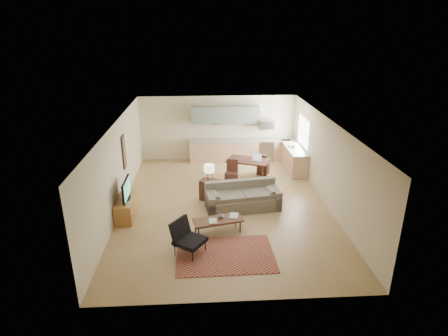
{
  "coord_description": "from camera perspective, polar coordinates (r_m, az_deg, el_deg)",
  "views": [
    {
      "loc": [
        -0.67,
        -10.78,
        5.41
      ],
      "look_at": [
        0.0,
        0.3,
        1.15
      ],
      "focal_mm": 30.0,
      "sensor_mm": 36.0,
      "label": 1
    }
  ],
  "objects": [
    {
      "name": "window_right",
      "position": [
        14.83,
        11.97,
        5.45
      ],
      "size": [
        0.02,
        1.4,
        1.05
      ],
      "primitive_type": "cube",
      "color": "white",
      "rests_on": "room"
    },
    {
      "name": "console_table",
      "position": [
        12.29,
        -2.22,
        -3.36
      ],
      "size": [
        0.7,
        0.6,
        0.69
      ],
      "primitive_type": null,
      "rotation": [
        0.0,
        0.0,
        -0.42
      ],
      "color": "#361C16",
      "rests_on": "floor"
    },
    {
      "name": "kitchen_microwave",
      "position": [
        15.69,
        6.49,
        6.63
      ],
      "size": [
        0.62,
        0.4,
        0.35
      ],
      "primitive_type": "cube",
      "color": "#A5A8AD",
      "rests_on": "room"
    },
    {
      "name": "soap_bottle",
      "position": [
        15.12,
        10.1,
        3.78
      ],
      "size": [
        0.11,
        0.12,
        0.19
      ],
      "primitive_type": "imported",
      "rotation": [
        0.0,
        0.0,
        -0.17
      ],
      "color": "beige",
      "rests_on": "kitchen_counter_right"
    },
    {
      "name": "sofa",
      "position": [
        11.68,
        2.88,
        -4.34
      ],
      "size": [
        2.5,
        1.37,
        0.83
      ],
      "primitive_type": null,
      "rotation": [
        0.0,
        0.0,
        0.14
      ],
      "color": "#696154",
      "rests_on": "floor"
    },
    {
      "name": "room",
      "position": [
        11.53,
        0.09,
        0.39
      ],
      "size": [
        9.0,
        9.0,
        9.0
      ],
      "color": "#9D7D4E",
      "rests_on": "ground"
    },
    {
      "name": "kitchen_counter_right",
      "position": [
        15.07,
        10.56,
        1.46
      ],
      "size": [
        0.64,
        2.26,
        0.92
      ],
      "primitive_type": null,
      "color": "tan",
      "rests_on": "ground"
    },
    {
      "name": "laptop",
      "position": [
        13.73,
        4.97,
        1.61
      ],
      "size": [
        0.38,
        0.34,
        0.24
      ],
      "primitive_type": null,
      "rotation": [
        0.0,
        0.0,
        -0.4
      ],
      "color": "#A5A8AD",
      "rests_on": "dining_table"
    },
    {
      "name": "dining_chair_far",
      "position": [
        14.43,
        6.01,
        0.63
      ],
      "size": [
        0.55,
        0.55,
        0.83
      ],
      "primitive_type": null,
      "rotation": [
        0.0,
        0.0,
        2.64
      ],
      "color": "#361C16",
      "rests_on": "floor"
    },
    {
      "name": "tv_credenza",
      "position": [
        11.61,
        -14.65,
        -5.86
      ],
      "size": [
        0.5,
        1.3,
        0.6
      ],
      "primitive_type": null,
      "color": "#9A612D",
      "rests_on": "floor"
    },
    {
      "name": "tv",
      "position": [
        11.34,
        -14.68,
        -3.16
      ],
      "size": [
        0.1,
        1.0,
        0.6
      ],
      "primitive_type": null,
      "color": "black",
      "rests_on": "tv_credenza"
    },
    {
      "name": "armchair",
      "position": [
        9.52,
        -5.23,
        -10.58
      ],
      "size": [
        1.07,
        1.07,
        0.88
      ],
      "primitive_type": null,
      "rotation": [
        0.0,
        0.0,
        0.96
      ],
      "color": "black",
      "rests_on": "floor"
    },
    {
      "name": "dining_chair_near",
      "position": [
        13.47,
        1.13,
        -0.66
      ],
      "size": [
        0.52,
        0.53,
        0.88
      ],
      "primitive_type": null,
      "rotation": [
        0.0,
        0.0,
        -0.27
      ],
      "color": "#361C16",
      "rests_on": "floor"
    },
    {
      "name": "dining_table",
      "position": [
        13.96,
        3.65,
        -0.19
      ],
      "size": [
        1.69,
        1.34,
        0.75
      ],
      "primitive_type": null,
      "rotation": [
        0.0,
        0.0,
        -0.38
      ],
      "color": "#361C16",
      "rests_on": "floor"
    },
    {
      "name": "book_b",
      "position": [
        10.56,
        0.85,
        -7.22
      ],
      "size": [
        0.38,
        0.43,
        0.02
      ],
      "primitive_type": "imported",
      "rotation": [
        0.0,
        0.0,
        -0.23
      ],
      "color": "navy",
      "rests_on": "coffee_table"
    },
    {
      "name": "upper_cabinets",
      "position": [
        15.53,
        0.21,
        8.13
      ],
      "size": [
        2.8,
        0.34,
        0.7
      ],
      "primitive_type": "cube",
      "color": "gray",
      "rests_on": "room"
    },
    {
      "name": "book_a",
      "position": [
        10.27,
        -2.33,
        -8.12
      ],
      "size": [
        0.23,
        0.3,
        0.03
      ],
      "primitive_type": "imported",
      "rotation": [
        0.0,
        0.0,
        0.02
      ],
      "color": "maroon",
      "rests_on": "coffee_table"
    },
    {
      "name": "coffee_table",
      "position": [
        10.48,
        -0.95,
        -8.79
      ],
      "size": [
        1.44,
        0.85,
        0.41
      ],
      "primitive_type": null,
      "rotation": [
        0.0,
        0.0,
        0.24
      ],
      "color": "#452819",
      "rests_on": "floor"
    },
    {
      "name": "rug",
      "position": [
        9.64,
        0.18,
        -13.07
      ],
      "size": [
        2.47,
        1.73,
        0.02
      ],
      "primitive_type": "cube",
      "rotation": [
        0.0,
        0.0,
        0.02
      ],
      "color": "maroon",
      "rests_on": "floor"
    },
    {
      "name": "vase",
      "position": [
        10.41,
        -0.47,
        -7.22
      ],
      "size": [
        0.2,
        0.2,
        0.17
      ],
      "primitive_type": "imported",
      "rotation": [
        0.0,
        0.0,
        -0.13
      ],
      "color": "black",
      "rests_on": "coffee_table"
    },
    {
      "name": "wall_art_left",
      "position": [
        12.56,
        -14.97,
        2.37
      ],
      "size": [
        0.06,
        0.42,
        1.1
      ],
      "primitive_type": null,
      "color": "olive",
      "rests_on": "room"
    },
    {
      "name": "kitchen_counter_back",
      "position": [
        15.83,
        2.41,
        2.76
      ],
      "size": [
        4.26,
        0.64,
        0.92
      ],
      "primitive_type": null,
      "color": "tan",
      "rests_on": "ground"
    },
    {
      "name": "triptych",
      "position": [
        15.69,
        -1.29,
        7.51
      ],
      "size": [
        1.7,
        0.04,
        0.5
      ],
      "primitive_type": null,
      "color": "beige",
      "rests_on": "room"
    },
    {
      "name": "kitchen_range",
      "position": [
        15.98,
        6.34,
        2.79
      ],
      "size": [
        0.62,
        0.62,
        0.9
      ],
      "primitive_type": "cube",
      "color": "#A5A8AD",
      "rests_on": "ground"
    },
    {
      "name": "table_lamp",
      "position": [
        12.05,
        -2.26,
        -0.67
      ],
      "size": [
        0.42,
        0.42,
        0.55
      ],
      "primitive_type": null,
      "rotation": [
        0.0,
        0.0,
        -0.32
      ],
      "color": "beige",
      "rests_on": "console_table"
    }
  ]
}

